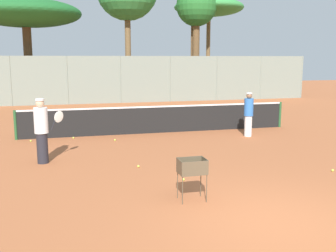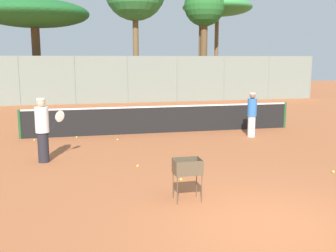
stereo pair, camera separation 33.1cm
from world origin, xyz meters
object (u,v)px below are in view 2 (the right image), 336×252
(player_red_cap, at_px, (252,114))
(ball_cart, at_px, (187,170))
(tennis_net, at_px, (162,119))
(player_white_outfit, at_px, (43,129))

(player_red_cap, height_order, ball_cart, player_red_cap)
(player_red_cap, bearing_deg, ball_cart, 165.29)
(tennis_net, relative_size, player_white_outfit, 5.89)
(player_red_cap, relative_size, ball_cart, 1.87)
(player_white_outfit, distance_m, player_red_cap, 7.55)
(player_white_outfit, relative_size, player_red_cap, 1.10)
(player_white_outfit, bearing_deg, player_red_cap, -14.70)
(player_red_cap, bearing_deg, player_white_outfit, 126.28)
(player_white_outfit, height_order, ball_cart, player_white_outfit)
(player_white_outfit, xyz_separation_m, ball_cart, (3.11, -3.84, -0.29))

